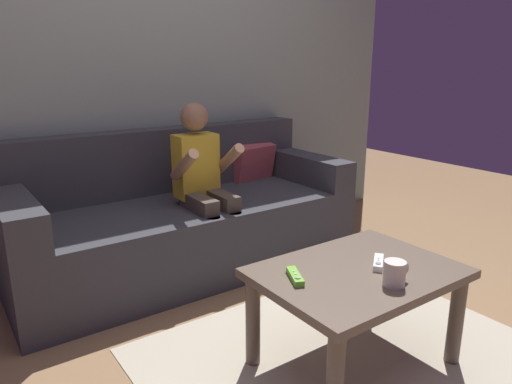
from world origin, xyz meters
TOP-DOWN VIEW (x-y plane):
  - ground_plane at (0.00, 0.00)m, footprint 8.06×8.06m
  - wall_back at (0.00, 1.63)m, footprint 4.03×0.05m
  - couch at (0.02, 1.23)m, footprint 2.00×0.80m
  - person_seated_on_couch at (0.07, 1.05)m, footprint 0.34×0.41m
  - coffee_table at (0.14, -0.06)m, footprint 0.78×0.57m
  - area_rug at (0.14, -0.06)m, footprint 1.60×1.33m
  - game_remote_lime_near_edge at (-0.13, 0.02)m, footprint 0.09×0.14m
  - game_remote_white_center at (0.23, -0.08)m, footprint 0.13×0.12m
  - coffee_mug at (0.14, -0.23)m, footprint 0.12×0.08m

SIDE VIEW (x-z plane):
  - ground_plane at x=0.00m, z-range 0.00..0.00m
  - area_rug at x=0.14m, z-range 0.00..0.01m
  - couch at x=0.02m, z-range -0.12..0.70m
  - coffee_table at x=0.14m, z-range 0.14..0.56m
  - game_remote_lime_near_edge at x=-0.13m, z-range 0.42..0.45m
  - game_remote_white_center at x=0.23m, z-range 0.42..0.45m
  - coffee_mug at x=0.14m, z-range 0.42..0.52m
  - person_seated_on_couch at x=0.07m, z-range 0.07..1.06m
  - wall_back at x=0.00m, z-range 0.00..2.50m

